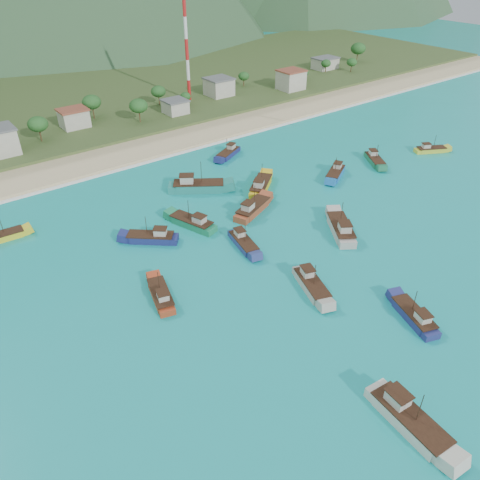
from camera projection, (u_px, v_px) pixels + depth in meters
ground at (326, 286)px, 85.03m from camera, size 600.00×600.00×0.00m
beach at (131, 152)px, 137.60m from camera, size 400.00×18.00×1.20m
land at (59, 102)px, 178.19m from camera, size 400.00×110.00×2.40m
surf_line at (146, 162)px, 131.28m from camera, size 400.00×2.50×0.08m
village at (111, 112)px, 153.26m from camera, size 221.41×30.34×7.35m
vegetation at (95, 113)px, 150.40m from camera, size 276.27×25.66×9.30m
radio_tower at (186, 39)px, 163.98m from camera, size 1.20×1.20×42.54m
boat_0 at (152, 238)px, 97.01m from camera, size 10.12×9.36×6.30m
boat_2 at (252, 209)px, 107.04m from camera, size 12.08×7.63×6.88m
boat_3 at (335, 174)px, 123.25m from camera, size 10.45×7.73×6.08m
boat_6 at (431, 150)px, 136.94m from camera, size 9.45×6.77×5.47m
boat_7 at (243, 243)px, 95.64m from camera, size 4.86×10.09×5.73m
boat_9 at (375, 160)px, 130.52m from camera, size 7.88×10.15×5.97m
boat_10 at (198, 187)px, 116.01m from camera, size 13.76×11.28×8.21m
boat_11 at (161, 296)px, 81.66m from camera, size 5.33×10.12×5.74m
boat_12 at (228, 154)px, 134.54m from camera, size 10.34×7.16×5.95m
boat_15 at (414, 317)px, 77.21m from camera, size 6.12×10.40×5.90m
boat_19 at (341, 229)px, 99.61m from camera, size 9.86×12.33×7.31m
boat_21 at (408, 420)px, 60.51m from camera, size 4.93×12.61×7.26m
boat_22 at (192, 223)px, 101.94m from camera, size 6.59×11.64×6.60m
boat_23 at (311, 285)px, 84.00m from camera, size 6.56×11.07×6.29m
boat_25 at (261, 186)px, 116.77m from camera, size 11.45×10.00×6.97m
boat_26 at (1, 237)px, 97.49m from camera, size 9.66×3.37×5.62m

